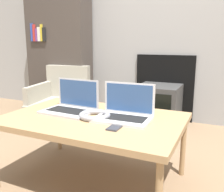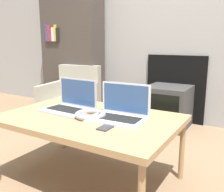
# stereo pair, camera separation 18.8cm
# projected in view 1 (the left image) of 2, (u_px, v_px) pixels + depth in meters

# --- Properties ---
(wall_back) EXTENTS (7.00, 0.08, 2.60)m
(wall_back) POSITION_uv_depth(u_px,v_px,m) (161.00, 12.00, 2.93)
(wall_back) COLOR #999999
(wall_back) RESTS_ON ground_plane
(table) EXTENTS (1.15, 0.76, 0.46)m
(table) POSITION_uv_depth(u_px,v_px,m) (93.00, 122.00, 1.64)
(table) COLOR #9E7A51
(table) RESTS_ON ground_plane
(laptop_left) EXTENTS (0.36, 0.27, 0.22)m
(laptop_left) POSITION_uv_depth(u_px,v_px,m) (72.00, 105.00, 1.75)
(laptop_left) COLOR #B2B2B7
(laptop_left) RESTS_ON table
(laptop_right) EXTENTS (0.35, 0.26, 0.22)m
(laptop_right) POSITION_uv_depth(u_px,v_px,m) (125.00, 111.00, 1.59)
(laptop_right) COLOR silver
(laptop_right) RESTS_ON table
(headphones) EXTENTS (0.20, 0.20, 0.04)m
(headphones) POSITION_uv_depth(u_px,v_px,m) (95.00, 115.00, 1.60)
(headphones) COLOR gray
(headphones) RESTS_ON table
(phone) EXTENTS (0.06, 0.15, 0.01)m
(phone) POSITION_uv_depth(u_px,v_px,m) (116.00, 126.00, 1.43)
(phone) COLOR #333338
(phone) RESTS_ON table
(tv) EXTENTS (0.46, 0.48, 0.46)m
(tv) POSITION_uv_depth(u_px,v_px,m) (159.00, 105.00, 2.86)
(tv) COLOR #383838
(tv) RESTS_ON ground_plane
(armchair) EXTENTS (0.68, 0.77, 0.65)m
(armchair) POSITION_uv_depth(u_px,v_px,m) (62.00, 94.00, 3.09)
(armchair) COLOR gray
(armchair) RESTS_ON ground_plane
(bookshelf) EXTENTS (0.88, 0.32, 1.73)m
(bookshelf) POSITION_uv_depth(u_px,v_px,m) (59.00, 48.00, 3.39)
(bookshelf) COLOR #3F3833
(bookshelf) RESTS_ON ground_plane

